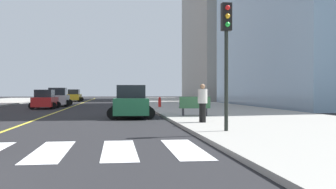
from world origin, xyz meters
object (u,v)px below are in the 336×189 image
Objects in this scene: car_red_second at (45,100)px; pedestrian_waiting_east at (203,101)px; car_silver_nearest at (58,98)px; fire_hydrant at (160,102)px; car_yellow_fourth at (74,96)px; car_green_fifth at (131,103)px; park_bench at (195,107)px; traffic_light_near_corner at (226,41)px.

pedestrian_waiting_east is (10.26, -18.86, 0.33)m from car_red_second.
car_silver_nearest reaches higher than fire_hydrant.
car_green_fifth is (7.10, -37.49, 0.06)m from car_yellow_fourth.
traffic_light_near_corner is at bearing -178.83° from park_bench.
fire_hydrant is (-0.63, 13.18, -0.11)m from park_bench.
pedestrian_waiting_east reaches higher than fire_hydrant.
car_red_second is at bearing -88.74° from car_yellow_fourth.
car_green_fifth reaches higher than car_yellow_fourth.
car_yellow_fourth is at bearing -77.86° from traffic_light_near_corner.
traffic_light_near_corner is (10.27, -22.92, 2.62)m from car_red_second.
traffic_light_near_corner is (9.91, -28.60, 2.52)m from car_silver_nearest.
car_green_fifth is at bearing -71.16° from car_silver_nearest.
fire_hydrant is at bearing -34.59° from car_silver_nearest.
traffic_light_near_corner is 2.52× the size of park_bench.
pedestrian_waiting_east is 18.04m from fire_hydrant.
car_red_second is 4.33× the size of fire_hydrant.
car_yellow_fourth reaches higher than car_red_second.
park_bench is at bearing -87.27° from fire_hydrant.
car_silver_nearest reaches higher than car_red_second.
car_red_second is 21.48m from pedestrian_waiting_east.
car_silver_nearest is 1.12× the size of car_red_second.
car_green_fifth reaches higher than fire_hydrant.
pedestrian_waiting_east is 2.00× the size of fire_hydrant.
car_green_fifth is 0.95× the size of traffic_light_near_corner.
pedestrian_waiting_east is at bearing -60.25° from car_red_second.
car_green_fifth is at bearing -77.82° from car_yellow_fourth.
fire_hydrant is at bearing -3.48° from car_red_second.
car_silver_nearest is 2.43× the size of pedestrian_waiting_east.
car_silver_nearest is 0.93× the size of traffic_light_near_corner.
car_silver_nearest is at bearing -67.89° from car_green_fifth.
pedestrian_waiting_east reaches higher than park_bench.
fire_hydrant is (9.86, -6.52, -0.32)m from car_silver_nearest.
pedestrian_waiting_east reaches higher than car_silver_nearest.
car_green_fifth is 12.63m from fire_hydrant.
traffic_light_near_corner reaches higher than car_red_second.
car_red_second reaches higher than fire_hydrant.
car_yellow_fourth is at bearing -77.14° from car_green_fifth.
pedestrian_waiting_east is (-0.00, 4.05, -2.29)m from traffic_light_near_corner.
car_yellow_fourth is 27.20m from fire_hydrant.
pedestrian_waiting_east is at bearing -69.15° from car_silver_nearest.
car_red_second is 2.09× the size of park_bench.
car_green_fifth is (6.82, -18.77, 0.01)m from car_silver_nearest.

